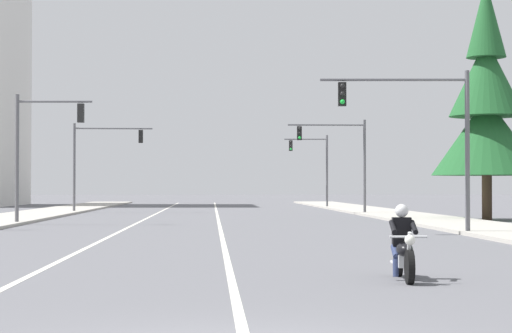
% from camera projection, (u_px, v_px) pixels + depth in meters
% --- Properties ---
extents(lane_stripe_center, '(0.16, 100.00, 0.01)m').
position_uv_depth(lane_stripe_center, '(218.00, 217.00, 55.00)').
color(lane_stripe_center, beige).
rests_on(lane_stripe_center, ground).
extents(lane_stripe_left, '(0.16, 100.00, 0.01)m').
position_uv_depth(lane_stripe_left, '(149.00, 217.00, 54.81)').
color(lane_stripe_left, beige).
rests_on(lane_stripe_left, ground).
extents(sidewalk_kerb_right, '(4.40, 110.00, 0.14)m').
position_uv_depth(sidewalk_kerb_right, '(424.00, 219.00, 50.55)').
color(sidewalk_kerb_right, '#ADA89E').
rests_on(sidewalk_kerb_right, ground).
extents(sidewalk_kerb_left, '(4.40, 110.00, 0.14)m').
position_uv_depth(sidewalk_kerb_left, '(3.00, 219.00, 49.46)').
color(sidewalk_kerb_left, '#ADA89E').
rests_on(sidewalk_kerb_left, ground).
extents(motorcycle_with_rider, '(0.70, 2.19, 1.46)m').
position_uv_depth(motorcycle_with_rider, '(403.00, 250.00, 18.00)').
color(motorcycle_with_rider, black).
rests_on(motorcycle_with_rider, ground).
extents(traffic_signal_near_right, '(5.65, 0.45, 6.20)m').
position_uv_depth(traffic_signal_near_right, '(424.00, 125.00, 35.19)').
color(traffic_signal_near_right, '#56565B').
rests_on(traffic_signal_near_right, ground).
extents(traffic_signal_near_left, '(3.65, 0.42, 6.20)m').
position_uv_depth(traffic_signal_near_left, '(38.00, 140.00, 44.26)').
color(traffic_signal_near_left, '#56565B').
rests_on(traffic_signal_near_left, ground).
extents(traffic_signal_mid_right, '(5.15, 0.38, 6.20)m').
position_uv_depth(traffic_signal_mid_right, '(342.00, 151.00, 61.01)').
color(traffic_signal_mid_right, '#56565B').
rests_on(traffic_signal_mid_right, ground).
extents(traffic_signal_mid_left, '(5.47, 0.41, 6.20)m').
position_uv_depth(traffic_signal_mid_left, '(97.00, 153.00, 64.60)').
color(traffic_signal_mid_left, '#56565B').
rests_on(traffic_signal_mid_left, ground).
extents(traffic_signal_far_right, '(3.72, 0.37, 6.20)m').
position_uv_depth(traffic_signal_far_right, '(315.00, 161.00, 79.21)').
color(traffic_signal_far_right, '#56565B').
rests_on(traffic_signal_far_right, ground).
extents(conifer_tree_right_verge_far, '(5.92, 5.92, 13.02)m').
position_uv_depth(conifer_tree_right_verge_far, '(486.00, 109.00, 50.22)').
color(conifer_tree_right_verge_far, '#423023').
rests_on(conifer_tree_right_verge_far, ground).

